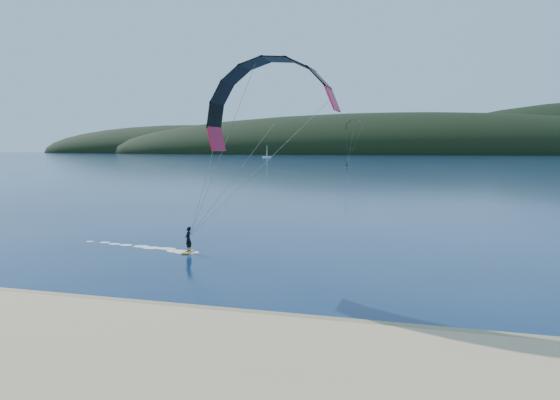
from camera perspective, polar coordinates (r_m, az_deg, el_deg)
name	(u,v)px	position (r m, az deg, el deg)	size (l,w,h in m)	color
ground	(127,347)	(22.62, -16.00, -14.90)	(1800.00, 1800.00, 0.00)	#08183B
wet_sand	(179,313)	(26.31, -10.69, -11.73)	(220.00, 2.50, 0.10)	olive
headland	(426,154)	(763.29, 15.29, 4.78)	(1200.00, 310.00, 140.00)	black
kitesurfer_near	(269,129)	(33.20, -1.18, 7.61)	(23.20, 7.63, 13.13)	orange
kitesurfer_far	(354,129)	(213.71, 7.92, 7.52)	(7.77, 7.71, 17.34)	orange
sailboat	(267,157)	(445.02, -1.43, 4.66)	(7.79, 4.89, 10.88)	white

